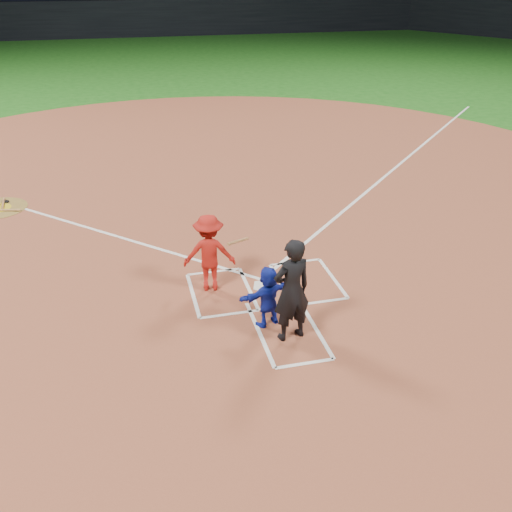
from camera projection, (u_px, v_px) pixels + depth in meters
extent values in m
plane|color=#195515|center=(265.00, 287.00, 12.55)|extent=(120.00, 120.00, 0.00)
cylinder|color=brown|center=(216.00, 191.00, 17.71)|extent=(28.00, 28.00, 0.01)
cube|color=black|center=(135.00, 18.00, 53.18)|extent=(80.00, 1.20, 3.20)
cylinder|color=silver|center=(265.00, 286.00, 12.54)|extent=(0.60, 0.60, 0.02)
cylinder|color=#A0663A|center=(3.00, 203.00, 16.71)|extent=(0.12, 0.84, 0.06)
cylinder|color=#A6743C|center=(6.00, 210.00, 16.27)|extent=(0.83, 0.27, 0.06)
torus|color=black|center=(6.00, 202.00, 16.86)|extent=(0.19, 0.19, 0.05)
imported|color=#1525AB|center=(268.00, 296.00, 10.97)|extent=(1.21, 0.73, 1.25)
imported|color=black|center=(292.00, 290.00, 10.39)|extent=(0.84, 0.65, 2.05)
cube|color=white|center=(214.00, 272.00, 13.12)|extent=(1.22, 0.08, 0.01)
cube|color=white|center=(230.00, 314.00, 11.54)|extent=(1.22, 0.08, 0.01)
cube|color=white|center=(249.00, 288.00, 12.46)|extent=(0.08, 1.83, 0.01)
cube|color=white|center=(193.00, 295.00, 12.20)|extent=(0.08, 1.83, 0.01)
cube|color=white|center=(295.00, 262.00, 13.54)|extent=(1.22, 0.08, 0.01)
cube|color=white|center=(321.00, 302.00, 11.96)|extent=(1.22, 0.08, 0.01)
cube|color=white|center=(281.00, 284.00, 12.62)|extent=(0.08, 1.83, 0.01)
cube|color=white|center=(333.00, 278.00, 12.88)|extent=(0.08, 1.83, 0.01)
cube|color=white|center=(260.00, 333.00, 10.96)|extent=(0.08, 2.20, 0.01)
cube|color=white|center=(314.00, 325.00, 11.19)|extent=(0.08, 2.20, 0.01)
cube|color=white|center=(305.00, 364.00, 10.13)|extent=(1.10, 0.08, 0.01)
cube|color=white|center=(404.00, 161.00, 20.40)|extent=(14.21, 14.21, 0.01)
imported|color=#AE1A13|center=(209.00, 253.00, 12.08)|extent=(1.20, 0.81, 1.72)
cylinder|color=#AB713E|center=(238.00, 241.00, 11.95)|extent=(0.61, 0.67, 0.28)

